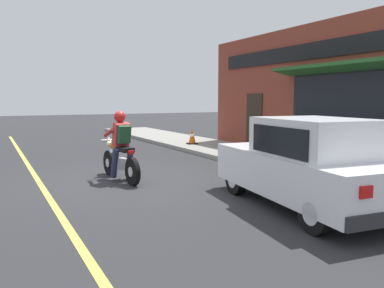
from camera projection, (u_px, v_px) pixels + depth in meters
The scene contains 8 objects.
ground_plane at pixel (126, 180), 8.74m from camera, with size 80.00×80.00×0.00m, color #2B2B2D.
sidewalk_curb at pixel (224, 150), 13.60m from camera, with size 2.60×22.00×0.14m, color gray.
lane_stripe at pixel (29, 167), 10.50m from camera, with size 0.12×19.80×0.01m, color #D1C64C.
storefront_building at pixel (327, 92), 11.24m from camera, with size 1.25×11.29×4.20m.
motorcycle_with_rider at pixel (120, 151), 8.71m from camera, with size 0.59×2.02×1.62m.
car_hatchback at pixel (307, 164), 6.47m from camera, with size 2.14×3.97×1.57m.
fire_hydrant at pixel (360, 153), 9.29m from camera, with size 0.36×0.24×0.88m.
traffic_cone at pixel (192, 137), 14.73m from camera, with size 0.36×0.36×0.60m.
Camera 1 is at (-2.75, -8.28, 1.88)m, focal length 35.00 mm.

